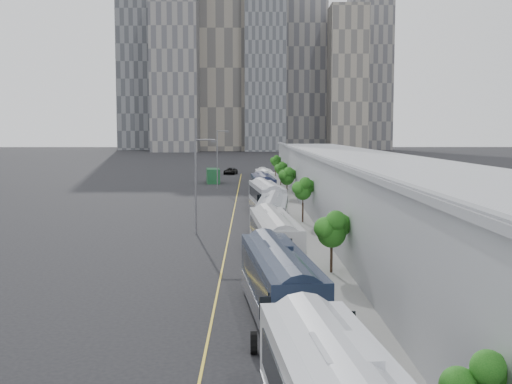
{
  "coord_description": "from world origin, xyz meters",
  "views": [
    {
      "loc": [
        0.41,
        -9.36,
        9.41
      ],
      "look_at": [
        1.08,
        59.19,
        3.0
      ],
      "focal_mm": 45.0,
      "sensor_mm": 36.0,
      "label": 1
    }
  ],
  "objects_px": {
    "bus_3": "(273,220)",
    "bus_6": "(264,182)",
    "bus_1": "(279,291)",
    "street_lamp_near": "(198,179)",
    "shipping_container": "(213,176)",
    "bus_4": "(266,201)",
    "bus_2": "(274,244)",
    "suv": "(231,171)",
    "bus_5": "(263,190)",
    "street_lamp_far": "(218,155)"
  },
  "relations": [
    {
      "from": "bus_5",
      "to": "suv",
      "type": "height_order",
      "value": "bus_5"
    },
    {
      "from": "bus_6",
      "to": "street_lamp_near",
      "type": "height_order",
      "value": "street_lamp_near"
    },
    {
      "from": "bus_2",
      "to": "bus_6",
      "type": "xyz_separation_m",
      "value": [
        0.59,
        56.61,
        -0.06
      ]
    },
    {
      "from": "bus_4",
      "to": "suv",
      "type": "height_order",
      "value": "bus_4"
    },
    {
      "from": "bus_1",
      "to": "suv",
      "type": "bearing_deg",
      "value": 87.01
    },
    {
      "from": "bus_2",
      "to": "shipping_container",
      "type": "relative_size",
      "value": 2.04
    },
    {
      "from": "bus_1",
      "to": "bus_3",
      "type": "distance_m",
      "value": 26.13
    },
    {
      "from": "bus_5",
      "to": "suv",
      "type": "bearing_deg",
      "value": 93.1
    },
    {
      "from": "suv",
      "to": "bus_5",
      "type": "bearing_deg",
      "value": -73.27
    },
    {
      "from": "street_lamp_near",
      "to": "shipping_container",
      "type": "relative_size",
      "value": 1.4
    },
    {
      "from": "bus_6",
      "to": "street_lamp_far",
      "type": "xyz_separation_m",
      "value": [
        -7.56,
        5.88,
        4.04
      ]
    },
    {
      "from": "bus_5",
      "to": "suv",
      "type": "distance_m",
      "value": 57.32
    },
    {
      "from": "bus_2",
      "to": "street_lamp_far",
      "type": "distance_m",
      "value": 63.0
    },
    {
      "from": "bus_2",
      "to": "suv",
      "type": "height_order",
      "value": "bus_2"
    },
    {
      "from": "bus_3",
      "to": "suv",
      "type": "height_order",
      "value": "bus_3"
    },
    {
      "from": "suv",
      "to": "bus_6",
      "type": "bearing_deg",
      "value": -70.41
    },
    {
      "from": "bus_5",
      "to": "bus_4",
      "type": "bearing_deg",
      "value": -92.58
    },
    {
      "from": "street_lamp_near",
      "to": "suv",
      "type": "relative_size",
      "value": 1.67
    },
    {
      "from": "bus_3",
      "to": "bus_6",
      "type": "height_order",
      "value": "bus_3"
    },
    {
      "from": "bus_4",
      "to": "suv",
      "type": "distance_m",
      "value": 71.81
    },
    {
      "from": "bus_2",
      "to": "suv",
      "type": "xyz_separation_m",
      "value": [
        -6.03,
        98.65,
        -0.84
      ]
    },
    {
      "from": "bus_2",
      "to": "street_lamp_near",
      "type": "xyz_separation_m",
      "value": [
        -6.52,
        14.39,
        3.52
      ]
    },
    {
      "from": "bus_2",
      "to": "shipping_container",
      "type": "height_order",
      "value": "bus_2"
    },
    {
      "from": "bus_4",
      "to": "bus_6",
      "type": "bearing_deg",
      "value": 83.41
    },
    {
      "from": "bus_4",
      "to": "bus_5",
      "type": "distance_m",
      "value": 14.54
    },
    {
      "from": "street_lamp_near",
      "to": "street_lamp_far",
      "type": "height_order",
      "value": "street_lamp_far"
    },
    {
      "from": "street_lamp_far",
      "to": "shipping_container",
      "type": "bearing_deg",
      "value": 97.72
    },
    {
      "from": "bus_5",
      "to": "bus_6",
      "type": "distance_m",
      "value": 14.96
    },
    {
      "from": "bus_3",
      "to": "bus_2",
      "type": "bearing_deg",
      "value": -87.17
    },
    {
      "from": "bus_1",
      "to": "bus_4",
      "type": "bearing_deg",
      "value": 83.47
    },
    {
      "from": "bus_5",
      "to": "street_lamp_far",
      "type": "relative_size",
      "value": 1.35
    },
    {
      "from": "bus_5",
      "to": "street_lamp_near",
      "type": "height_order",
      "value": "street_lamp_near"
    },
    {
      "from": "bus_6",
      "to": "suv",
      "type": "relative_size",
      "value": 2.34
    },
    {
      "from": "bus_1",
      "to": "bus_5",
      "type": "bearing_deg",
      "value": 83.74
    },
    {
      "from": "bus_4",
      "to": "bus_3",
      "type": "bearing_deg",
      "value": -94.92
    },
    {
      "from": "bus_1",
      "to": "street_lamp_near",
      "type": "xyz_separation_m",
      "value": [
        -6.25,
        27.87,
        3.52
      ]
    },
    {
      "from": "bus_2",
      "to": "bus_5",
      "type": "height_order",
      "value": "bus_5"
    },
    {
      "from": "bus_3",
      "to": "bus_6",
      "type": "xyz_separation_m",
      "value": [
        0.24,
        43.97,
        -0.03
      ]
    },
    {
      "from": "bus_4",
      "to": "bus_2",
      "type": "bearing_deg",
      "value": -96.05
    },
    {
      "from": "bus_1",
      "to": "suv",
      "type": "relative_size",
      "value": 2.46
    },
    {
      "from": "bus_1",
      "to": "shipping_container",
      "type": "relative_size",
      "value": 2.05
    },
    {
      "from": "bus_4",
      "to": "bus_6",
      "type": "xyz_separation_m",
      "value": [
        0.44,
        29.5,
        -0.12
      ]
    },
    {
      "from": "street_lamp_near",
      "to": "shipping_container",
      "type": "xyz_separation_m",
      "value": [
        -2.0,
        59.56,
        -3.76
      ]
    },
    {
      "from": "street_lamp_far",
      "to": "bus_5",
      "type": "bearing_deg",
      "value": -71.39
    },
    {
      "from": "bus_1",
      "to": "bus_5",
      "type": "distance_m",
      "value": 55.13
    },
    {
      "from": "bus_6",
      "to": "bus_3",
      "type": "bearing_deg",
      "value": -92.0
    },
    {
      "from": "bus_1",
      "to": "street_lamp_near",
      "type": "bearing_deg",
      "value": 96.7
    },
    {
      "from": "bus_1",
      "to": "bus_3",
      "type": "xyz_separation_m",
      "value": [
        0.63,
        26.12,
        -0.04
      ]
    },
    {
      "from": "bus_3",
      "to": "bus_5",
      "type": "xyz_separation_m",
      "value": [
        -0.31,
        29.01,
        0.06
      ]
    },
    {
      "from": "bus_3",
      "to": "street_lamp_near",
      "type": "xyz_separation_m",
      "value": [
        -6.87,
        1.75,
        3.56
      ]
    }
  ]
}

